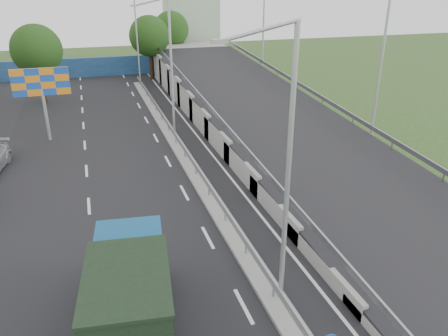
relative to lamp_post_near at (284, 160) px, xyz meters
name	(u,v)px	position (x,y,z in m)	size (l,w,h in m)	color
road_surface	(143,171)	(-3.11, 14.00, -5.81)	(26.00, 90.00, 0.04)	black
median	(176,144)	(-0.11, 18.00, -5.71)	(1.00, 44.00, 0.20)	gray
overpass_ramp	(270,114)	(7.39, 18.00, -4.06)	(10.00, 50.00, 3.50)	gray
median_guardrail	(176,136)	(-0.11, 18.00, -5.06)	(0.09, 44.00, 0.71)	gray
lamp_post_near	(284,160)	(0.00, 0.00, 0.00)	(2.74, 0.18, 10.08)	#B2B5B7
lamp_post_mid	(169,62)	(0.00, 20.00, 0.00)	(2.74, 0.18, 10.08)	#B2B5B7
lamp_post_far	(135,33)	(0.00, 40.00, 0.00)	(2.74, 0.18, 10.08)	#B2B5B7
blue_wall	(99,67)	(-4.11, 46.00, -4.61)	(30.00, 0.50, 2.40)	navy
church	(191,24)	(9.89, 54.00, -0.50)	(7.00, 7.00, 13.80)	#B2CCAD
billboard	(41,86)	(-9.11, 22.00, -1.62)	(4.00, 0.24, 5.50)	#B2B5B7
tree_left_mid	(37,50)	(-10.11, 34.00, -0.63)	(4.80, 4.80, 7.60)	black
tree_median_far	(149,36)	(1.89, 42.00, -0.63)	(4.80, 4.80, 7.60)	black
tree_ramp_far	(171,29)	(5.89, 49.00, -0.63)	(4.80, 4.80, 7.60)	black
dump_truck	(130,292)	(-5.39, 0.06, -4.15)	(3.30, 7.05, 3.00)	black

